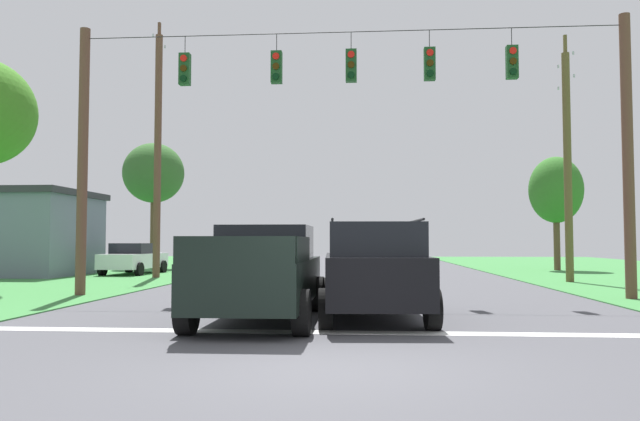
{
  "coord_description": "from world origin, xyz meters",
  "views": [
    {
      "loc": [
        0.52,
        -7.89,
        1.62
      ],
      "look_at": [
        -0.77,
        9.41,
        2.5
      ],
      "focal_mm": 33.95,
      "sensor_mm": 36.0,
      "label": 1
    }
  ],
  "objects_px": {
    "utility_pole_mid_right": "(567,160)",
    "tree_roadside_right": "(556,190)",
    "suv_black": "(373,268)",
    "tree_roadside_far_right": "(154,173)",
    "pickup_truck": "(262,273)",
    "utility_pole_near_left": "(158,152)",
    "overhead_signal_span": "(347,138)",
    "distant_car_crossing_white": "(134,258)"
  },
  "relations": [
    {
      "from": "tree_roadside_right",
      "to": "tree_roadside_far_right",
      "type": "bearing_deg",
      "value": 177.75
    },
    {
      "from": "suv_black",
      "to": "tree_roadside_far_right",
      "type": "distance_m",
      "value": 25.97
    },
    {
      "from": "tree_roadside_right",
      "to": "tree_roadside_far_right",
      "type": "xyz_separation_m",
      "value": [
        -23.03,
        0.9,
        1.23
      ]
    },
    {
      "from": "overhead_signal_span",
      "to": "utility_pole_mid_right",
      "type": "relative_size",
      "value": 1.63
    },
    {
      "from": "overhead_signal_span",
      "to": "pickup_truck",
      "type": "xyz_separation_m",
      "value": [
        -1.58,
        -5.15,
        -3.65
      ]
    },
    {
      "from": "suv_black",
      "to": "tree_roadside_far_right",
      "type": "relative_size",
      "value": 0.66
    },
    {
      "from": "utility_pole_mid_right",
      "to": "tree_roadside_far_right",
      "type": "xyz_separation_m",
      "value": [
        -20.54,
        10.52,
        0.8
      ]
    },
    {
      "from": "pickup_truck",
      "to": "tree_roadside_right",
      "type": "relative_size",
      "value": 0.86
    },
    {
      "from": "overhead_signal_span",
      "to": "utility_pole_mid_right",
      "type": "distance_m",
      "value": 11.03
    },
    {
      "from": "pickup_truck",
      "to": "utility_pole_near_left",
      "type": "height_order",
      "value": "utility_pole_near_left"
    },
    {
      "from": "overhead_signal_span",
      "to": "distant_car_crossing_white",
      "type": "xyz_separation_m",
      "value": [
        -10.7,
        11.31,
        -3.83
      ]
    },
    {
      "from": "suv_black",
      "to": "tree_roadside_far_right",
      "type": "height_order",
      "value": "tree_roadside_far_right"
    },
    {
      "from": "overhead_signal_span",
      "to": "tree_roadside_right",
      "type": "xyz_separation_m",
      "value": [
        11.01,
        16.62,
        -0.2
      ]
    },
    {
      "from": "pickup_truck",
      "to": "suv_black",
      "type": "distance_m",
      "value": 2.31
    },
    {
      "from": "suv_black",
      "to": "distant_car_crossing_white",
      "type": "relative_size",
      "value": 1.12
    },
    {
      "from": "pickup_truck",
      "to": "utility_pole_near_left",
      "type": "xyz_separation_m",
      "value": [
        -7.06,
        13.73,
        4.59
      ]
    },
    {
      "from": "utility_pole_near_left",
      "to": "distant_car_crossing_white",
      "type": "bearing_deg",
      "value": 127.13
    },
    {
      "from": "suv_black",
      "to": "tree_roadside_right",
      "type": "bearing_deg",
      "value": 64.1
    },
    {
      "from": "suv_black",
      "to": "tree_roadside_far_right",
      "type": "xyz_separation_m",
      "value": [
        -12.7,
        22.18,
        4.58
      ]
    },
    {
      "from": "utility_pole_mid_right",
      "to": "distant_car_crossing_white",
      "type": "bearing_deg",
      "value": 167.38
    },
    {
      "from": "pickup_truck",
      "to": "tree_roadside_right",
      "type": "xyz_separation_m",
      "value": [
        12.59,
        21.77,
        3.44
      ]
    },
    {
      "from": "tree_roadside_right",
      "to": "suv_black",
      "type": "bearing_deg",
      "value": -115.9
    },
    {
      "from": "overhead_signal_span",
      "to": "suv_black",
      "type": "xyz_separation_m",
      "value": [
        0.68,
        -4.66,
        -3.55
      ]
    },
    {
      "from": "tree_roadside_right",
      "to": "utility_pole_mid_right",
      "type": "bearing_deg",
      "value": -104.53
    },
    {
      "from": "pickup_truck",
      "to": "utility_pole_mid_right",
      "type": "bearing_deg",
      "value": 50.29
    },
    {
      "from": "distant_car_crossing_white",
      "to": "tree_roadside_right",
      "type": "distance_m",
      "value": 22.64
    },
    {
      "from": "utility_pole_mid_right",
      "to": "tree_roadside_right",
      "type": "distance_m",
      "value": 9.95
    },
    {
      "from": "tree_roadside_far_right",
      "to": "pickup_truck",
      "type": "bearing_deg",
      "value": -65.27
    },
    {
      "from": "overhead_signal_span",
      "to": "tree_roadside_far_right",
      "type": "height_order",
      "value": "overhead_signal_span"
    },
    {
      "from": "utility_pole_near_left",
      "to": "tree_roadside_far_right",
      "type": "distance_m",
      "value": 9.57
    },
    {
      "from": "pickup_truck",
      "to": "tree_roadside_far_right",
      "type": "relative_size",
      "value": 0.73
    },
    {
      "from": "suv_black",
      "to": "utility_pole_mid_right",
      "type": "height_order",
      "value": "utility_pole_mid_right"
    },
    {
      "from": "utility_pole_near_left",
      "to": "suv_black",
      "type": "bearing_deg",
      "value": -54.86
    },
    {
      "from": "suv_black",
      "to": "utility_pole_near_left",
      "type": "xyz_separation_m",
      "value": [
        -9.31,
        13.23,
        4.49
      ]
    },
    {
      "from": "suv_black",
      "to": "utility_pole_near_left",
      "type": "height_order",
      "value": "utility_pole_near_left"
    },
    {
      "from": "tree_roadside_far_right",
      "to": "distant_car_crossing_white",
      "type": "bearing_deg",
      "value": -78.01
    },
    {
      "from": "utility_pole_mid_right",
      "to": "utility_pole_near_left",
      "type": "bearing_deg",
      "value": 174.76
    },
    {
      "from": "pickup_truck",
      "to": "utility_pole_near_left",
      "type": "relative_size",
      "value": 0.47
    },
    {
      "from": "pickup_truck",
      "to": "utility_pole_near_left",
      "type": "bearing_deg",
      "value": 117.21
    },
    {
      "from": "utility_pole_mid_right",
      "to": "tree_roadside_right",
      "type": "relative_size",
      "value": 1.57
    },
    {
      "from": "overhead_signal_span",
      "to": "tree_roadside_right",
      "type": "distance_m",
      "value": 19.94
    },
    {
      "from": "pickup_truck",
      "to": "utility_pole_mid_right",
      "type": "xyz_separation_m",
      "value": [
        10.09,
        12.15,
        3.87
      ]
    }
  ]
}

